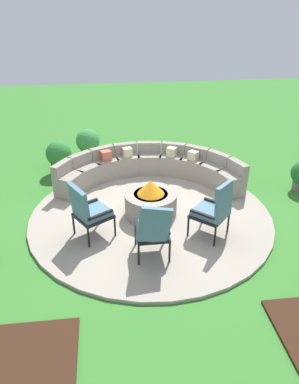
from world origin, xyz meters
name	(u,v)px	position (x,y,z in m)	size (l,w,h in m)	color
ground_plane	(151,217)	(0.00, 0.00, 0.00)	(24.00, 24.00, 0.00)	#387A2D
patio_circle	(151,215)	(0.00, 0.00, 0.03)	(4.72, 4.72, 0.06)	#9E9384
mulch_bed_left	(8,362)	(-2.13, -3.06, 0.02)	(1.66, 1.17, 0.04)	#382114
fire_pit	(151,201)	(0.00, 0.00, 0.35)	(1.01, 1.01, 0.74)	gray
curved_stone_bench	(150,169)	(0.16, 1.46, 0.36)	(4.07, 1.85, 0.72)	gray
lounge_chair_front_left	(88,210)	(-1.17, -0.61, 0.61)	(0.79, 0.79, 1.08)	black
lounge_chair_front_right	(153,229)	(-0.13, -1.31, 0.60)	(0.59, 0.58, 1.06)	black
lounge_chair_back_left	(215,209)	(1.01, -0.85, 0.61)	(0.80, 0.82, 1.09)	black
potted_plant_0	(59,156)	(-1.93, 2.25, 0.45)	(0.61, 0.61, 0.82)	brown
potted_plant_1	(88,143)	(-1.27, 3.09, 0.43)	(0.62, 0.62, 0.80)	#A89E8E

